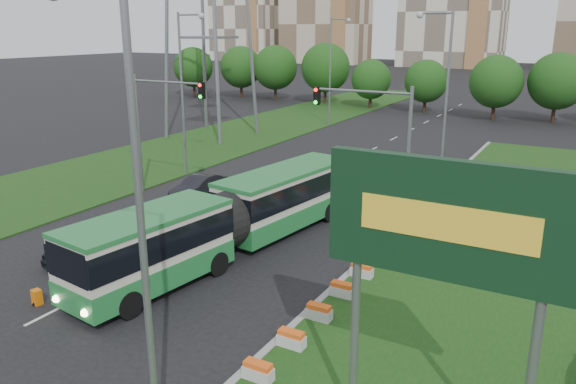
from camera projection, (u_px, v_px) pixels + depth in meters
The scene contains 17 objects.
ground at pixel (202, 274), 25.92m from camera, with size 360.00×360.00×0.00m, color black.
grass_median at pixel (525, 266), 26.56m from camera, with size 14.00×60.00×0.15m, color #193F12.
median_kerb at pixel (385, 240), 29.79m from camera, with size 0.30×60.00×0.18m, color gray.
left_verge at pixel (211, 142), 55.27m from camera, with size 12.00×110.00×0.10m, color #193F12.
lane_markings at pixel (327, 172), 44.10m from camera, with size 0.20×100.00×0.01m, color beige, non-canonical shape.
flower_planters at pixel (352, 279), 24.27m from camera, with size 1.10×20.30×0.60m, color silver, non-canonical shape.
billboard at pixel (446, 234), 13.44m from camera, with size 6.00×0.37×8.00m.
traffic_mast_median at pixel (380, 134), 30.58m from camera, with size 5.76×0.32×8.00m.
traffic_mast_left at pixel (156, 116), 36.80m from camera, with size 5.76×0.32×8.00m.
street_lamps at pixel (259, 112), 34.02m from camera, with size 36.00×60.00×12.00m, color gray, non-canonical shape.
tree_line at pixel (554, 84), 66.14m from camera, with size 120.00×8.00×9.00m, color #184813, non-canonical shape.
midrise_west at pixel (246, 6), 190.95m from camera, with size 22.00×14.00×36.00m, color silver.
articulated_bus at pixel (231, 218), 27.94m from camera, with size 2.83×18.14×2.99m.
car_left_near at pixel (83, 241), 27.70m from camera, with size 1.83×4.55×1.55m, color black.
car_left_far at pixel (199, 187), 37.31m from camera, with size 1.58×4.52×1.49m, color black.
pedestrian at pixel (93, 265), 24.84m from camera, with size 0.60×0.39×1.64m, color gray.
shopping_trolley at pixel (37, 297), 22.94m from camera, with size 0.38×0.40×0.65m.
Camera 1 is at (15.05, -18.88, 10.92)m, focal length 35.00 mm.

